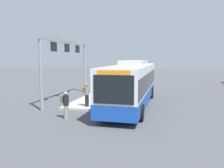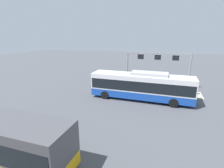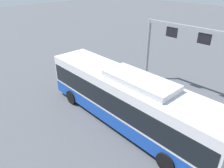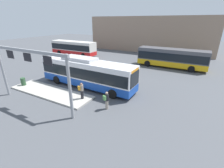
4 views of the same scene
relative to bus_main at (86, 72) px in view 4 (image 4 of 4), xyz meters
The scene contains 10 objects.
ground_plane 1.81m from the bus_main, ahead, with size 120.00×120.00×0.00m, color #4C4F54.
platform_curb 4.53m from the bus_main, 125.25° to the right, with size 10.00×2.80×0.16m, color #B2ADA3.
bus_main is the anchor object (origin of this frame).
bus_background_left 15.18m from the bus_main, 61.67° to the left, with size 10.89×2.76×3.10m.
bus_background_right 19.17m from the bus_main, 136.42° to the left, with size 10.92×2.75×3.10m.
person_boarding 5.86m from the bus_main, 35.40° to the right, with size 0.47×0.59×1.67m.
person_waiting_near 3.59m from the bus_main, 60.78° to the right, with size 0.53×0.61×1.67m.
platform_sign_gantry 6.34m from the bus_main, 103.59° to the right, with size 9.33×0.24×5.20m.
station_building 27.90m from the bus_main, 91.85° to the left, with size 30.27×8.00×8.34m, color gray.
trash_bin 7.69m from the bus_main, 151.01° to the right, with size 0.52×0.52×0.90m, color #2D5133.
Camera 4 is at (11.04, -13.76, 7.33)m, focal length 25.19 mm.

